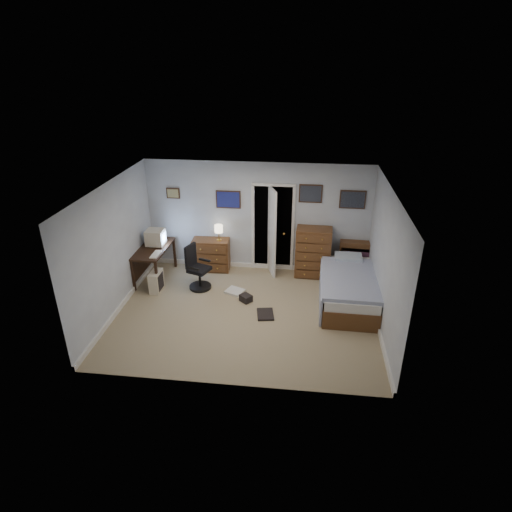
{
  "coord_description": "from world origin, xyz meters",
  "views": [
    {
      "loc": [
        1.02,
        -6.97,
        4.57
      ],
      "look_at": [
        0.17,
        0.3,
        1.1
      ],
      "focal_mm": 30.0,
      "sensor_mm": 36.0,
      "label": 1
    }
  ],
  "objects_px": {
    "office_chair": "(197,272)",
    "bed": "(348,288)",
    "low_dresser": "(211,255)",
    "tall_dresser": "(313,252)",
    "computer_desk": "(150,255)"
  },
  "relations": [
    {
      "from": "low_dresser",
      "to": "bed",
      "type": "relative_size",
      "value": 0.4
    },
    {
      "from": "computer_desk",
      "to": "low_dresser",
      "type": "xyz_separation_m",
      "value": [
        1.24,
        0.57,
        -0.2
      ]
    },
    {
      "from": "bed",
      "to": "office_chair",
      "type": "bearing_deg",
      "value": 177.18
    },
    {
      "from": "office_chair",
      "to": "tall_dresser",
      "type": "xyz_separation_m",
      "value": [
        2.44,
        0.86,
        0.19
      ]
    },
    {
      "from": "office_chair",
      "to": "low_dresser",
      "type": "distance_m",
      "value": 0.89
    },
    {
      "from": "computer_desk",
      "to": "tall_dresser",
      "type": "relative_size",
      "value": 1.14
    },
    {
      "from": "tall_dresser",
      "to": "low_dresser",
      "type": "bearing_deg",
      "value": -177.98
    },
    {
      "from": "computer_desk",
      "to": "office_chair",
      "type": "height_order",
      "value": "office_chair"
    },
    {
      "from": "tall_dresser",
      "to": "bed",
      "type": "height_order",
      "value": "tall_dresser"
    },
    {
      "from": "low_dresser",
      "to": "bed",
      "type": "xyz_separation_m",
      "value": [
        3.04,
        -1.11,
        -0.05
      ]
    },
    {
      "from": "office_chair",
      "to": "tall_dresser",
      "type": "distance_m",
      "value": 2.59
    },
    {
      "from": "low_dresser",
      "to": "bed",
      "type": "height_order",
      "value": "low_dresser"
    },
    {
      "from": "office_chair",
      "to": "low_dresser",
      "type": "relative_size",
      "value": 1.16
    },
    {
      "from": "office_chair",
      "to": "bed",
      "type": "bearing_deg",
      "value": 15.77
    },
    {
      "from": "office_chair",
      "to": "bed",
      "type": "relative_size",
      "value": 0.46
    }
  ]
}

